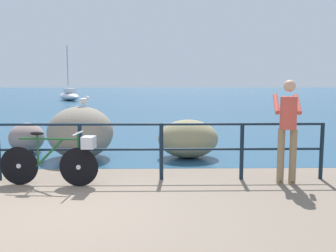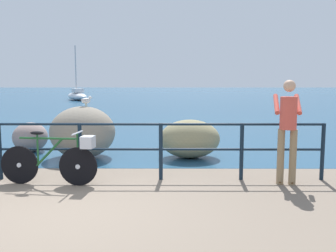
% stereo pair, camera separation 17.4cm
% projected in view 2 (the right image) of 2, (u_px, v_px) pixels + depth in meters
% --- Properties ---
extents(ground_plane, '(120.00, 120.00, 0.10)m').
position_uv_depth(ground_plane, '(146.00, 108.00, 24.94)').
color(ground_plane, '#756656').
extents(sea_surface, '(120.00, 90.00, 0.01)m').
position_uv_depth(sea_surface, '(159.00, 93.00, 52.22)').
color(sea_surface, navy).
rests_on(sea_surface, ground_plane).
extents(promenade_railing, '(8.72, 0.07, 1.02)m').
position_uv_depth(promenade_railing, '(80.00, 144.00, 6.65)').
color(promenade_railing, black).
rests_on(promenade_railing, ground_plane).
extents(bicycle, '(1.69, 0.48, 0.92)m').
position_uv_depth(bicycle, '(57.00, 158.00, 6.31)').
color(bicycle, black).
rests_on(bicycle, ground_plane).
extents(person_at_railing, '(0.53, 0.67, 1.78)m').
position_uv_depth(person_at_railing, '(288.00, 127.00, 6.31)').
color(person_at_railing, '#8C7251').
rests_on(person_at_railing, ground_plane).
extents(breakwater_boulder_main, '(1.48, 1.52, 1.18)m').
position_uv_depth(breakwater_boulder_main, '(83.00, 132.00, 8.57)').
color(breakwater_boulder_main, gray).
rests_on(breakwater_boulder_main, ground).
extents(breakwater_boulder_left, '(0.84, 0.94, 0.74)m').
position_uv_depth(breakwater_boulder_left, '(30.00, 137.00, 9.30)').
color(breakwater_boulder_left, gray).
rests_on(breakwater_boulder_left, ground).
extents(breakwater_boulder_right, '(1.38, 1.13, 0.88)m').
position_uv_depth(breakwater_boulder_right, '(190.00, 139.00, 8.57)').
color(breakwater_boulder_right, '#8D845E').
rests_on(breakwater_boulder_right, ground).
extents(seagull, '(0.25, 0.31, 0.23)m').
position_uv_depth(seagull, '(86.00, 100.00, 8.55)').
color(seagull, gold).
rests_on(seagull, breakwater_boulder_main).
extents(sailboat, '(3.23, 4.49, 4.90)m').
position_uv_depth(sailboat, '(77.00, 96.00, 33.78)').
color(sailboat, white).
rests_on(sailboat, sea_surface).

